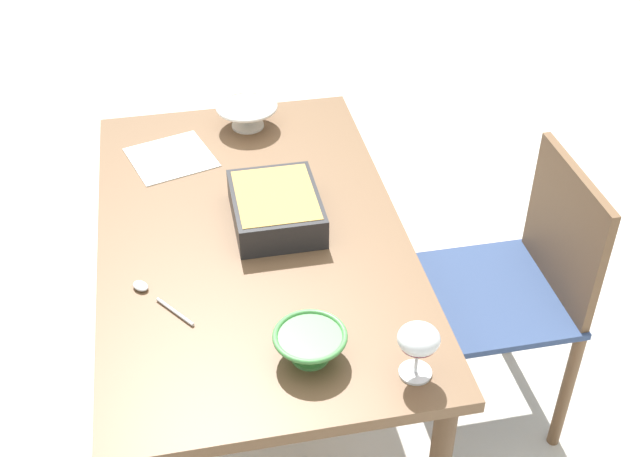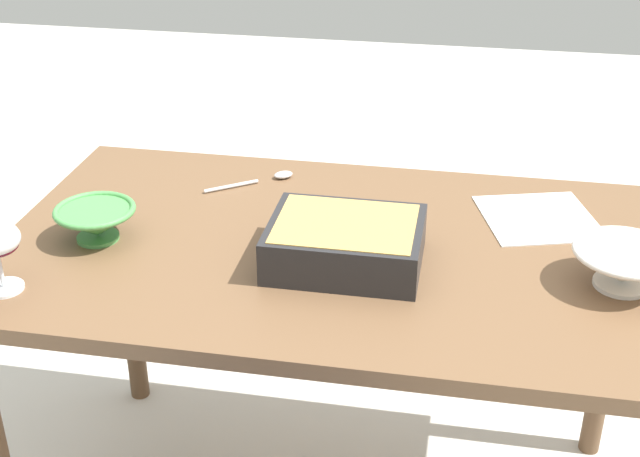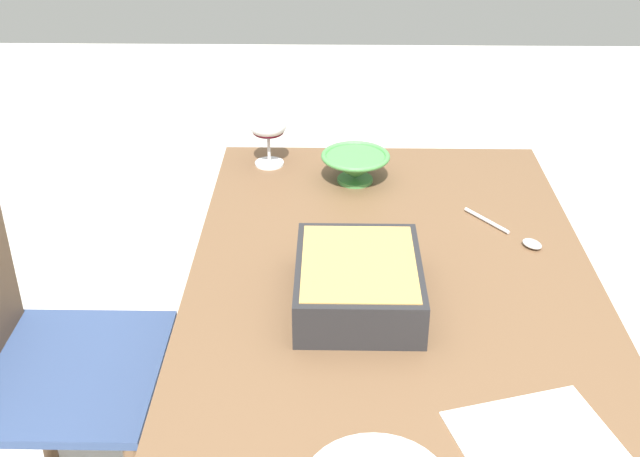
{
  "view_description": "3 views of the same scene",
  "coord_description": "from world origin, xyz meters",
  "px_view_note": "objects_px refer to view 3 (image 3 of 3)",
  "views": [
    {
      "loc": [
        -1.67,
        0.16,
        2.01
      ],
      "look_at": [
        -0.12,
        -0.16,
        0.79
      ],
      "focal_mm": 45.59,
      "sensor_mm": 36.0,
      "label": 1
    },
    {
      "loc": [
        0.24,
        -1.48,
        1.55
      ],
      "look_at": [
        -0.03,
        -0.03,
        0.77
      ],
      "focal_mm": 48.71,
      "sensor_mm": 36.0,
      "label": 2
    },
    {
      "loc": [
        1.23,
        -0.12,
        1.56
      ],
      "look_at": [
        -0.14,
        -0.14,
        0.78
      ],
      "focal_mm": 45.0,
      "sensor_mm": 36.0,
      "label": 3
    }
  ],
  "objects_px": {
    "small_bowl": "(355,166)",
    "serving_spoon": "(518,236)",
    "dining_table": "(393,329)",
    "napkin": "(544,451)",
    "casserole_dish": "(358,280)",
    "chair": "(34,363)",
    "wine_glass": "(268,129)"
  },
  "relations": [
    {
      "from": "dining_table",
      "to": "chair",
      "type": "relative_size",
      "value": 1.56
    },
    {
      "from": "dining_table",
      "to": "small_bowl",
      "type": "relative_size",
      "value": 8.27
    },
    {
      "from": "casserole_dish",
      "to": "napkin",
      "type": "height_order",
      "value": "casserole_dish"
    },
    {
      "from": "dining_table",
      "to": "napkin",
      "type": "xyz_separation_m",
      "value": [
        0.39,
        0.19,
        0.08
      ]
    },
    {
      "from": "small_bowl",
      "to": "casserole_dish",
      "type": "bearing_deg",
      "value": -0.57
    },
    {
      "from": "dining_table",
      "to": "wine_glass",
      "type": "distance_m",
      "value": 0.65
    },
    {
      "from": "chair",
      "to": "wine_glass",
      "type": "height_order",
      "value": "wine_glass"
    },
    {
      "from": "dining_table",
      "to": "casserole_dish",
      "type": "relative_size",
      "value": 4.66
    },
    {
      "from": "wine_glass",
      "to": "dining_table",
      "type": "bearing_deg",
      "value": 26.03
    },
    {
      "from": "dining_table",
      "to": "small_bowl",
      "type": "height_order",
      "value": "small_bowl"
    },
    {
      "from": "wine_glass",
      "to": "small_bowl",
      "type": "distance_m",
      "value": 0.23
    },
    {
      "from": "chair",
      "to": "wine_glass",
      "type": "xyz_separation_m",
      "value": [
        -0.47,
        0.47,
        0.34
      ]
    },
    {
      "from": "chair",
      "to": "casserole_dish",
      "type": "xyz_separation_m",
      "value": [
        0.11,
        0.67,
        0.29
      ]
    },
    {
      "from": "wine_glass",
      "to": "serving_spoon",
      "type": "xyz_separation_m",
      "value": [
        0.36,
        0.54,
        -0.09
      ]
    },
    {
      "from": "dining_table",
      "to": "serving_spoon",
      "type": "height_order",
      "value": "serving_spoon"
    },
    {
      "from": "chair",
      "to": "napkin",
      "type": "height_order",
      "value": "chair"
    },
    {
      "from": "casserole_dish",
      "to": "small_bowl",
      "type": "distance_m",
      "value": 0.5
    },
    {
      "from": "wine_glass",
      "to": "casserole_dish",
      "type": "distance_m",
      "value": 0.62
    },
    {
      "from": "small_bowl",
      "to": "serving_spoon",
      "type": "height_order",
      "value": "small_bowl"
    },
    {
      "from": "casserole_dish",
      "to": "serving_spoon",
      "type": "xyz_separation_m",
      "value": [
        -0.23,
        0.34,
        -0.04
      ]
    },
    {
      "from": "dining_table",
      "to": "wine_glass",
      "type": "height_order",
      "value": "wine_glass"
    },
    {
      "from": "chair",
      "to": "wine_glass",
      "type": "distance_m",
      "value": 0.75
    },
    {
      "from": "serving_spoon",
      "to": "napkin",
      "type": "bearing_deg",
      "value": -7.58
    },
    {
      "from": "napkin",
      "to": "chair",
      "type": "bearing_deg",
      "value": -117.36
    },
    {
      "from": "dining_table",
      "to": "wine_glass",
      "type": "xyz_separation_m",
      "value": [
        -0.56,
        -0.27,
        0.18
      ]
    },
    {
      "from": "casserole_dish",
      "to": "serving_spoon",
      "type": "relative_size",
      "value": 1.56
    },
    {
      "from": "dining_table",
      "to": "napkin",
      "type": "bearing_deg",
      "value": 25.19
    },
    {
      "from": "dining_table",
      "to": "casserole_dish",
      "type": "bearing_deg",
      "value": -68.75
    },
    {
      "from": "dining_table",
      "to": "napkin",
      "type": "height_order",
      "value": "napkin"
    },
    {
      "from": "small_bowl",
      "to": "serving_spoon",
      "type": "relative_size",
      "value": 0.88
    },
    {
      "from": "casserole_dish",
      "to": "small_bowl",
      "type": "xyz_separation_m",
      "value": [
        -0.5,
        0.0,
        -0.01
      ]
    },
    {
      "from": "casserole_dish",
      "to": "napkin",
      "type": "relative_size",
      "value": 1.27
    }
  ]
}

